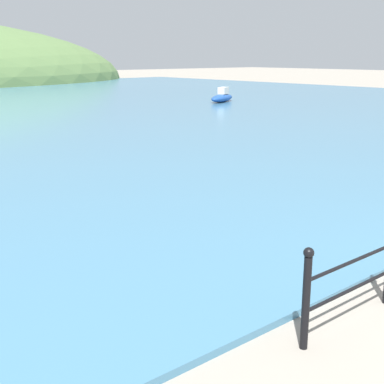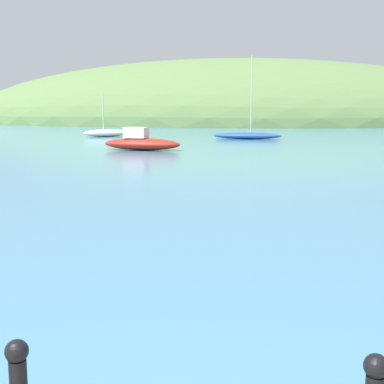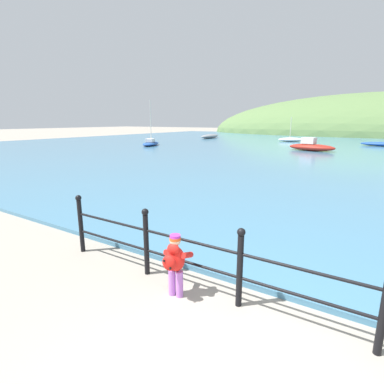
{
  "view_description": "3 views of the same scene",
  "coord_description": "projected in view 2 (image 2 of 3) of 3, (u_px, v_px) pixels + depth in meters",
  "views": [
    {
      "loc": [
        -8.57,
        -1.79,
        3.22
      ],
      "look_at": [
        -2.46,
        5.35,
        0.8
      ],
      "focal_mm": 50.0,
      "sensor_mm": 36.0,
      "label": 1
    },
    {
      "loc": [
        0.51,
        -0.92,
        2.37
      ],
      "look_at": [
        -0.06,
        5.62,
        1.29
      ],
      "focal_mm": 50.0,
      "sensor_mm": 36.0,
      "label": 2
    },
    {
      "loc": [
        0.94,
        -2.16,
        2.66
      ],
      "look_at": [
        -2.89,
        3.86,
        0.95
      ],
      "focal_mm": 28.0,
      "sensor_mm": 36.0,
      "label": 3
    }
  ],
  "objects": [
    {
      "name": "boat_white_sailboat",
      "position": [
        141.0,
        143.0,
        26.58
      ],
      "size": [
        4.18,
        2.16,
        1.12
      ],
      "color": "maroon",
      "rests_on": "water"
    },
    {
      "name": "boat_nearest_quay",
      "position": [
        247.0,
        135.0,
        34.83
      ],
      "size": [
        4.55,
        1.58,
        5.34
      ],
      "color": "#1E4793",
      "rests_on": "water"
    },
    {
      "name": "boat_green_fishing",
      "position": [
        106.0,
        133.0,
        37.53
      ],
      "size": [
        3.25,
        2.24,
        2.98
      ],
      "color": "silver",
      "rests_on": "water"
    },
    {
      "name": "water",
      "position": [
        231.0,
        142.0,
        32.78
      ],
      "size": [
        80.0,
        60.0,
        0.1
      ],
      "primitive_type": "cube",
      "color": "teal",
      "rests_on": "ground"
    },
    {
      "name": "far_hillside",
      "position": [
        235.0,
        123.0,
        68.8
      ],
      "size": [
        70.08,
        38.54,
        15.96
      ],
      "color": "#567542",
      "rests_on": "ground"
    }
  ]
}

